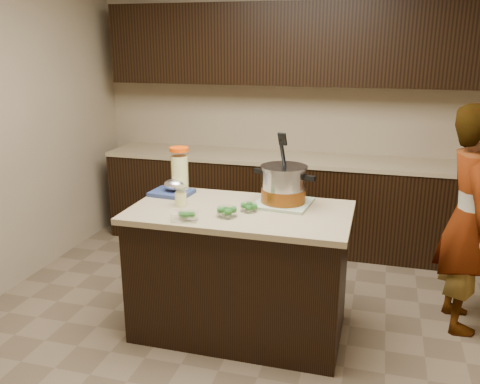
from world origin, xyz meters
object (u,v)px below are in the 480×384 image
object	(u,v)px
island	(240,271)
lemonade_pitcher	(180,172)
stock_pot	(284,187)
person	(469,219)

from	to	relation	value
island	lemonade_pitcher	distance (m)	0.85
lemonade_pitcher	stock_pot	bearing A→B (deg)	-6.06
island	lemonade_pitcher	world-z (taller)	lemonade_pitcher
person	stock_pot	bearing A→B (deg)	98.21
island	person	size ratio (longest dim) A/B	0.92
stock_pot	lemonade_pitcher	distance (m)	0.79
lemonade_pitcher	island	bearing A→B (deg)	-26.47
lemonade_pitcher	person	xyz separation A→B (m)	(2.02, 0.25, -0.26)
person	island	bearing A→B (deg)	102.12
island	stock_pot	size ratio (longest dim) A/B	3.22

